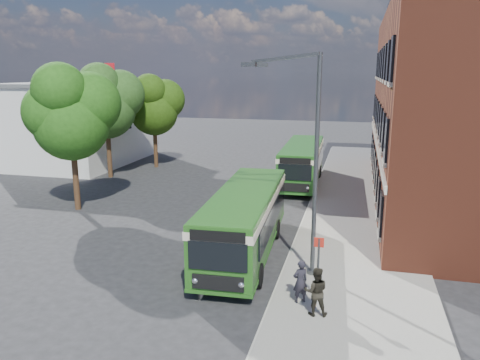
# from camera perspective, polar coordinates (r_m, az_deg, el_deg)

# --- Properties ---
(ground) EXTENTS (120.00, 120.00, 0.00)m
(ground) POSITION_cam_1_polar(r_m,az_deg,el_deg) (22.82, -3.96, -8.25)
(ground) COLOR #242527
(ground) RESTS_ON ground
(pavement) EXTENTS (6.00, 48.00, 0.15)m
(pavement) POSITION_cam_1_polar(r_m,az_deg,el_deg) (29.33, 14.24, -3.57)
(pavement) COLOR gray
(pavement) RESTS_ON ground
(kerb_line) EXTENTS (0.12, 48.00, 0.01)m
(kerb_line) POSITION_cam_1_polar(r_m,az_deg,el_deg) (29.49, 8.29, -3.35)
(kerb_line) COLOR beige
(kerb_line) RESTS_ON ground
(white_building) EXTENTS (9.40, 13.40, 7.30)m
(white_building) POSITION_cam_1_polar(r_m,az_deg,el_deg) (45.71, -18.69, 6.64)
(white_building) COLOR silver
(white_building) RESTS_ON ground
(flagpole) EXTENTS (0.95, 0.10, 9.00)m
(flagpole) POSITION_cam_1_polar(r_m,az_deg,el_deg) (38.46, -15.85, 7.64)
(flagpole) COLOR #3D4043
(flagpole) RESTS_ON ground
(street_lamp) EXTENTS (2.96, 2.38, 9.00)m
(street_lamp) POSITION_cam_1_polar(r_m,az_deg,el_deg) (18.59, 8.15, 2.08)
(street_lamp) COLOR #3D4043
(street_lamp) RESTS_ON ground
(bus_stop_sign) EXTENTS (0.35, 0.08, 2.52)m
(bus_stop_sign) POSITION_cam_1_polar(r_m,az_deg,el_deg) (17.38, 9.51, -10.11)
(bus_stop_sign) COLOR #3D4043
(bus_stop_sign) RESTS_ON ground
(bus_front) EXTENTS (3.09, 10.55, 3.02)m
(bus_front) POSITION_cam_1_polar(r_m,az_deg,el_deg) (21.45, 0.60, -4.45)
(bus_front) COLOR #245A1A
(bus_front) RESTS_ON ground
(bus_rear) EXTENTS (2.87, 10.36, 3.02)m
(bus_rear) POSITION_cam_1_polar(r_m,az_deg,el_deg) (35.24, 7.59, 2.45)
(bus_rear) COLOR #225E1E
(bus_rear) RESTS_ON ground
(pedestrian_a) EXTENTS (0.70, 0.65, 1.60)m
(pedestrian_a) POSITION_cam_1_polar(r_m,az_deg,el_deg) (17.30, 7.36, -12.17)
(pedestrian_a) COLOR black
(pedestrian_a) RESTS_ON pavement
(pedestrian_b) EXTENTS (0.92, 0.76, 1.72)m
(pedestrian_b) POSITION_cam_1_polar(r_m,az_deg,el_deg) (16.54, 9.23, -13.25)
(pedestrian_b) COLOR black
(pedestrian_b) RESTS_ON pavement
(tree_left) EXTENTS (5.23, 4.97, 8.82)m
(tree_left) POSITION_cam_1_polar(r_m,az_deg,el_deg) (29.42, -19.94, 7.84)
(tree_left) COLOR #382314
(tree_left) RESTS_ON ground
(tree_mid) EXTENTS (5.29, 5.03, 8.94)m
(tree_mid) POSITION_cam_1_polar(r_m,az_deg,el_deg) (38.02, -16.00, 9.28)
(tree_mid) COLOR #382314
(tree_mid) RESTS_ON ground
(tree_right) EXTENTS (4.80, 4.56, 8.10)m
(tree_right) POSITION_cam_1_polar(r_m,az_deg,el_deg) (41.30, -10.42, 9.04)
(tree_right) COLOR #382314
(tree_right) RESTS_ON ground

